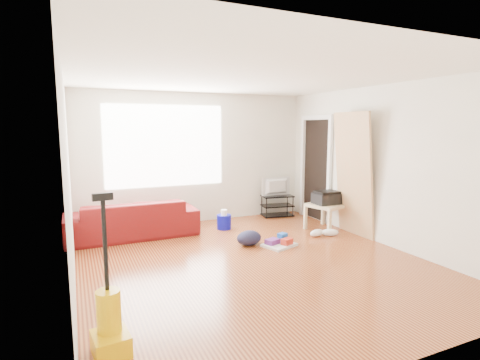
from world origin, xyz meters
name	(u,v)px	position (x,y,z in m)	size (l,w,h in m)	color
room	(254,171)	(0.07, 0.15, 1.25)	(4.51, 5.01, 2.51)	#64220F
sofa	(133,236)	(-1.33, 1.95, 0.00)	(2.15, 0.84, 0.63)	#551012
tv_stand	(277,205)	(1.65, 2.22, 0.23)	(0.69, 0.46, 0.44)	black
tv	(277,187)	(1.65, 2.22, 0.63)	(0.65, 0.09, 0.37)	black
side_table	(326,208)	(1.95, 0.97, 0.40)	(0.72, 0.72, 0.47)	tan
printer	(327,198)	(1.95, 0.97, 0.59)	(0.45, 0.35, 0.23)	black
bucket	(224,229)	(0.27, 1.76, 0.00)	(0.26, 0.26, 0.26)	#090DAF
toilet_paper	(224,220)	(0.26, 1.73, 0.18)	(0.11, 0.11, 0.10)	white
cleaning_tray	(280,243)	(0.69, 0.48, 0.05)	(0.57, 0.51, 0.17)	silver
backpack	(249,245)	(0.28, 0.72, 0.00)	(0.42, 0.33, 0.23)	black
sneakers	(323,233)	(1.64, 0.63, 0.06)	(0.54, 0.28, 0.12)	white
vacuum	(110,324)	(-2.00, -1.39, 0.25)	(0.31, 0.35, 1.33)	#E7B102
door_panel	(351,235)	(2.13, 0.49, 0.00)	(0.04, 0.84, 2.11)	tan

